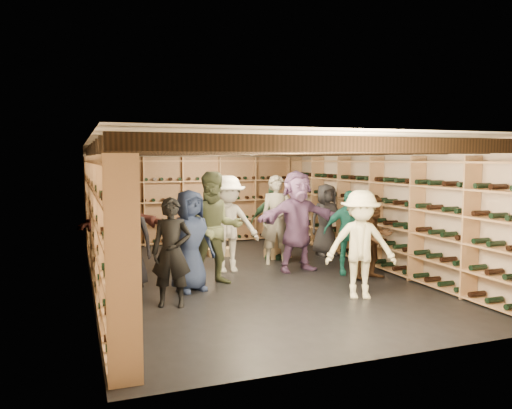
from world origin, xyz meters
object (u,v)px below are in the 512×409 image
Objects in this scene: person_2 at (215,228)px; person_9 at (228,224)px; person_5 at (122,228)px; crate_stack_right at (279,242)px; person_4 at (348,232)px; person_6 at (190,241)px; person_7 at (277,220)px; crate_loose at (219,252)px; person_3 at (361,244)px; person_12 at (326,220)px; person_8 at (375,237)px; crate_stack_left at (185,248)px; person_1 at (172,252)px; person_11 at (297,221)px; person_0 at (128,238)px; person_10 at (273,222)px.

person_2 reaches higher than person_9.
crate_stack_right is at bearing 1.65° from person_5.
person_5 is (-3.88, 1.29, 0.10)m from person_4.
person_6 is 0.91× the size of person_7.
crate_loose is 2.98m from person_6.
person_9 reaches higher than person_3.
crate_stack_right is 0.44× the size of person_12.
person_6 is (-2.35, -2.00, 0.47)m from crate_stack_right.
person_5 is 1.17× the size of person_8.
person_2 is (0.17, -1.66, 0.61)m from crate_stack_left.
person_4 is 0.98× the size of person_12.
person_6 reaches higher than person_4.
person_8 is at bearing -31.24° from person_5.
person_12 is (3.45, 1.92, -0.03)m from person_6.
person_5 is 0.97× the size of person_7.
person_3 is (1.10, -3.91, 0.73)m from crate_loose.
person_9 is at bearing -179.97° from person_4.
person_6 is (0.91, -1.46, -0.06)m from person_5.
person_1 reaches higher than person_4.
crate_loose is 0.29× the size of person_5.
person_1 reaches higher than crate_stack_right.
person_1 is 3.52m from person_4.
person_11 reaches higher than crate_stack_right.
person_0 reaches higher than person_3.
person_7 reaches higher than person_3.
person_2 reaches higher than person_7.
person_2 is at bearing -113.54° from person_9.
person_12 reaches higher than person_10.
person_11 reaches higher than person_12.
person_4 is (0.65, 1.46, -0.05)m from person_3.
person_3 is 1.07× the size of person_4.
person_12 is at bearing 12.10° from person_6.
person_10 is 1.26m from person_12.
crate_stack_left is 0.39× the size of person_5.
person_7 is (-0.90, 1.22, 0.12)m from person_4.
person_7 is at bearing 16.85° from person_6.
crate_stack_left is at bearing 171.16° from person_4.
crate_loose is (0.90, 0.70, -0.25)m from crate_stack_left.
person_3 is 1.11× the size of person_8.
person_3 is 2.65m from person_6.
person_3 is 1.01× the size of person_6.
person_11 is (3.13, 0.26, 0.12)m from person_0.
person_10 is at bearing 94.99° from person_7.
person_4 is (3.88, -0.32, -0.05)m from person_0.
person_3 reaches higher than crate_loose.
person_2 is (-1.87, -1.74, 0.61)m from crate_stack_right.
person_8 is at bearing -70.18° from crate_stack_right.
person_4 reaches higher than crate_loose.
person_7 is at bearing 20.91° from person_9.
person_8 is 0.78× the size of person_11.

